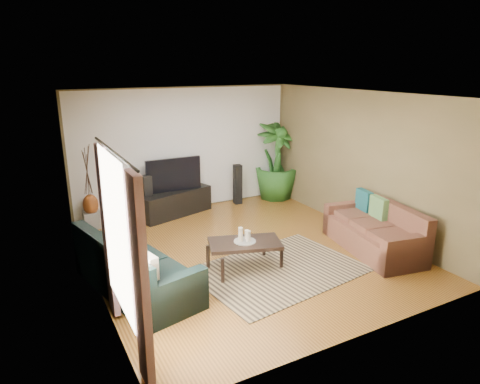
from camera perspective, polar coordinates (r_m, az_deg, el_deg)
floor at (r=7.54m, az=0.72°, el=-8.05°), size 5.50×5.50×0.00m
ceiling at (r=6.86m, az=0.81°, el=12.88°), size 5.50×5.50×0.00m
wall_back at (r=9.52m, az=-7.28°, el=5.62°), size 5.00×0.00×5.00m
wall_front at (r=4.98m, az=16.29°, el=-5.31°), size 5.00×0.00×5.00m
wall_left at (r=6.32m, az=-19.53°, el=-0.92°), size 0.00×5.50×5.50m
wall_right at (r=8.54m, az=15.65°, el=3.86°), size 0.00×5.50×5.50m
backwall_panel at (r=9.52m, az=-7.26°, el=5.61°), size 4.90×0.00×4.90m
window_pane at (r=4.81m, az=-16.26°, el=-5.45°), size 0.00×1.80×1.80m
curtain_near at (r=4.25m, az=-13.09°, el=-11.93°), size 0.08×0.35×2.20m
curtain_far at (r=5.59m, az=-17.22°, el=-5.12°), size 0.08×0.35×2.20m
curtain_rod at (r=4.56m, az=-16.56°, el=5.18°), size 0.03×1.90×0.03m
sofa_left at (r=6.38m, az=-13.69°, el=-9.16°), size 1.42×2.35×0.85m
sofa_right at (r=7.84m, az=17.36°, el=-4.50°), size 1.21×2.08×0.85m
area_rug at (r=6.96m, az=5.21°, el=-10.31°), size 2.78×2.15×0.01m
coffee_table at (r=6.90m, az=0.64°, el=-8.40°), size 1.27×0.94×0.46m
candle_tray at (r=6.80m, az=0.65°, el=-6.57°), size 0.35×0.35×0.02m
candle_tall at (r=6.75m, az=0.08°, el=-5.64°), size 0.07×0.07×0.23m
candle_mid at (r=6.75m, az=1.12°, el=-5.89°), size 0.07×0.07×0.17m
candle_short at (r=6.85m, az=0.93°, el=-5.68°), size 0.07×0.07×0.14m
tv_stand at (r=9.36m, az=-8.62°, el=-1.45°), size 1.71×0.95×0.55m
television at (r=9.20m, az=-8.84°, el=2.31°), size 1.20×0.07×0.71m
speaker_left at (r=9.07m, az=-12.23°, el=-0.82°), size 0.20×0.21×0.97m
speaker_right at (r=9.97m, az=-0.32°, el=1.03°), size 0.19×0.20×0.93m
potted_plant at (r=10.33m, az=4.82°, el=4.17°), size 1.10×1.10×1.86m
plant_pot at (r=10.53m, az=4.72°, el=-0.06°), size 0.34×0.34×0.27m
pedestal at (r=9.08m, az=-19.10°, el=-3.49°), size 0.33×0.33×0.33m
vase at (r=8.98m, az=-19.29°, el=-1.60°), size 0.30×0.30×0.42m
side_table at (r=7.79m, az=-15.35°, el=-5.90°), size 0.48×0.48×0.49m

